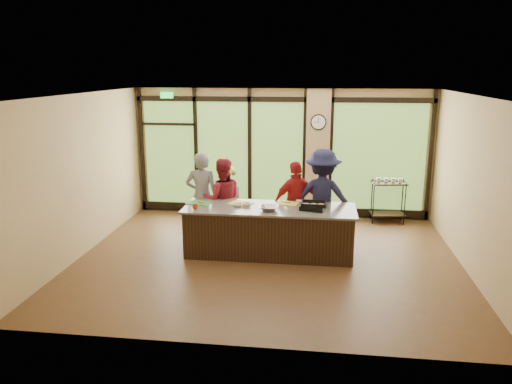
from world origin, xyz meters
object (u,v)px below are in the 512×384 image
(cook_left, at_px, (202,196))
(bar_cart, at_px, (388,196))
(island_base, at_px, (269,232))
(flower_stand, at_px, (227,205))
(roasting_pan, at_px, (313,208))
(cook_right, at_px, (322,197))

(cook_left, bearing_deg, bar_cart, -159.85)
(bar_cart, bearing_deg, island_base, -144.18)
(flower_stand, xyz_separation_m, bar_cart, (3.65, 0.50, 0.21))
(roasting_pan, bearing_deg, cook_right, 93.48)
(cook_left, height_order, cook_right, cook_right)
(roasting_pan, xyz_separation_m, bar_cart, (1.67, 2.42, -0.34))
(cook_left, distance_m, flower_stand, 1.33)
(cook_left, distance_m, cook_right, 2.43)
(cook_right, bearing_deg, flower_stand, -24.51)
(cook_left, relative_size, bar_cart, 1.76)
(cook_right, relative_size, bar_cart, 1.86)
(cook_right, relative_size, roasting_pan, 4.34)
(cook_right, distance_m, roasting_pan, 0.78)
(cook_left, height_order, roasting_pan, cook_left)
(cook_left, bearing_deg, flower_stand, -106.29)
(island_base, xyz_separation_m, cook_left, (-1.45, 0.67, 0.47))
(cook_left, relative_size, flower_stand, 2.21)
(island_base, relative_size, roasting_pan, 6.99)
(cook_right, height_order, roasting_pan, cook_right)
(island_base, bearing_deg, bar_cart, 43.68)
(roasting_pan, xyz_separation_m, flower_stand, (-1.99, 1.93, -0.55))
(cook_left, xyz_separation_m, roasting_pan, (2.27, -0.73, 0.05))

